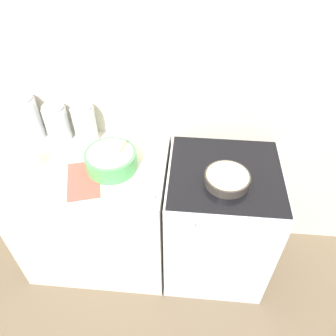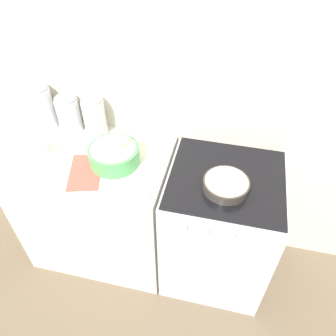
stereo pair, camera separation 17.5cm
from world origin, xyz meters
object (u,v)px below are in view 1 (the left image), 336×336
Objects in this scene: mixing_bowl at (111,159)px; storage_jar_right at (85,126)px; storage_jar_middle at (58,125)px; baking_pan at (227,179)px; stove at (217,223)px; storage_jar_left at (29,121)px; tin_can at (33,159)px.

mixing_bowl reaches higher than storage_jar_right.
mixing_bowl is 1.34× the size of storage_jar_middle.
storage_jar_middle is (-1.00, 0.29, 0.07)m from baking_pan.
storage_jar_left is (-1.17, 0.21, 0.58)m from stove.
storage_jar_middle reaches higher than baking_pan.
baking_pan is 1.05× the size of storage_jar_middle.
storage_jar_right is at bearing 160.70° from baking_pan.
storage_jar_left is at bearing 180.00° from storage_jar_middle.
mixing_bowl is (-0.63, -0.02, 0.52)m from stove.
storage_jar_middle is at bearing 76.75° from tin_can.
storage_jar_middle is 0.93× the size of storage_jar_right.
mixing_bowl reaches higher than stove.
storage_jar_left reaches higher than stove.
mixing_bowl is at bearing -23.09° from storage_jar_left.
stove is at bearing 2.71° from tin_can.
storage_jar_right is at bearing 0.00° from storage_jar_left.
baking_pan is 1.04m from storage_jar_middle.
mixing_bowl is 1.25× the size of storage_jar_right.
storage_jar_left is 0.17m from storage_jar_middle.
stove is 1.32m from storage_jar_left.
mixing_bowl is at bearing -31.92° from storage_jar_middle.
storage_jar_right is (0.34, 0.00, -0.01)m from storage_jar_left.
stove is at bearing -14.28° from storage_jar_right.
storage_jar_left reaches higher than baking_pan.
storage_jar_left is at bearing -180.00° from storage_jar_right.
stove is at bearing 89.01° from baking_pan.
baking_pan reaches higher than stove.
tin_can is (-0.23, -0.26, -0.05)m from storage_jar_right.
mixing_bowl is at bearing 4.29° from tin_can.
storage_jar_left is 0.29m from tin_can.
storage_jar_left is 1.13× the size of storage_jar_right.
tin_can is at bearing -177.29° from stove.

